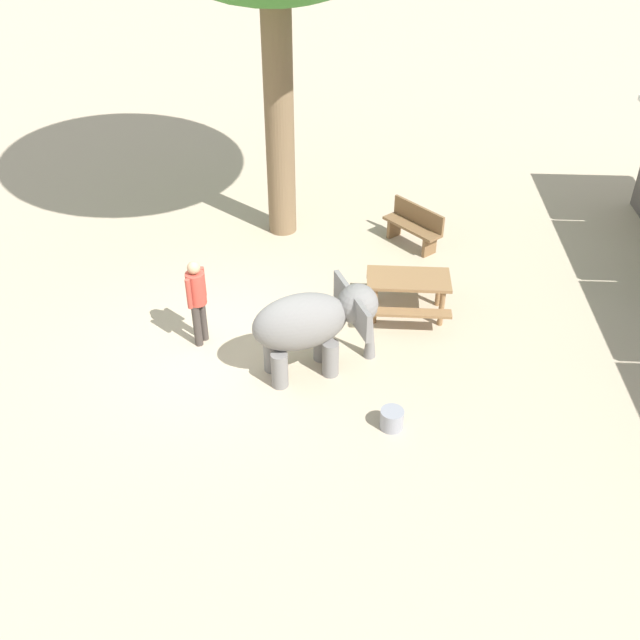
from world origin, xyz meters
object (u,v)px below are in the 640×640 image
elephant (314,322)px  picnic_table_near (408,287)px  person_handler (197,297)px  feed_bucket (392,419)px  wooden_bench (414,225)px

elephant → picnic_table_near: elephant is taller
person_handler → feed_bucket: (1.97, 3.27, -0.79)m
wooden_bench → feed_bucket: (5.67, -0.61, -0.31)m
picnic_table_near → elephant: bearing=47.2°
picnic_table_near → feed_bucket: size_ratio=4.20×
elephant → feed_bucket: elephant is taller
elephant → feed_bucket: size_ratio=5.89×
person_handler → wooden_bench: bearing=65.5°
elephant → feed_bucket: 2.00m
wooden_bench → picnic_table_near: wooden_bench is taller
elephant → wooden_bench: 4.75m
elephant → feed_bucket: (1.33, 1.26, -0.79)m
person_handler → picnic_table_near: person_handler is taller
wooden_bench → picnic_table_near: (2.63, -0.26, 0.12)m
picnic_table_near → feed_bucket: (3.05, -0.35, -0.43)m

